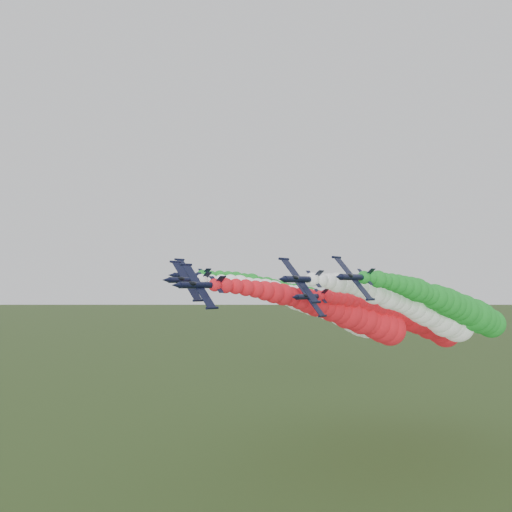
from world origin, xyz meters
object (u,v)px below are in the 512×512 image
at_px(jet_inner_left, 331,310).
at_px(jet_trail, 416,321).
at_px(jet_inner_right, 426,313).
at_px(jet_lead, 352,316).
at_px(jet_outer_right, 460,309).
at_px(jet_outer_left, 320,304).

distance_m(jet_inner_left, jet_trail, 25.22).
xyz_separation_m(jet_inner_right, jet_trail, (-8.55, 14.72, -3.20)).
bearing_deg(jet_inner_left, jet_trail, 55.94).
height_order(jet_lead, jet_outer_right, jet_outer_right).
distance_m(jet_outer_left, jet_trail, 26.40).
xyz_separation_m(jet_inner_left, jet_inner_right, (22.55, 5.99, -0.08)).
height_order(jet_lead, jet_outer_left, jet_outer_left).
distance_m(jet_lead, jet_outer_right, 26.25).
height_order(jet_inner_right, jet_trail, jet_inner_right).
distance_m(jet_inner_right, jet_trail, 17.33).
distance_m(jet_inner_left, jet_inner_right, 23.33).
bearing_deg(jet_trail, jet_inner_left, -124.06).
xyz_separation_m(jet_outer_left, jet_outer_right, (38.04, 2.21, -0.31)).
distance_m(jet_inner_right, jet_outer_left, 32.53).
height_order(jet_inner_right, jet_outer_left, jet_outer_left).
bearing_deg(jet_lead, jet_outer_left, 140.47).
bearing_deg(jet_trail, jet_outer_left, -155.59).
xyz_separation_m(jet_outer_left, jet_trail, (23.72, 10.76, -4.35)).
distance_m(jet_lead, jet_outer_left, 24.19).
relative_size(jet_inner_left, jet_inner_right, 1.00).
bearing_deg(jet_outer_right, jet_outer_left, -176.67).
relative_size(jet_lead, jet_inner_left, 1.00).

